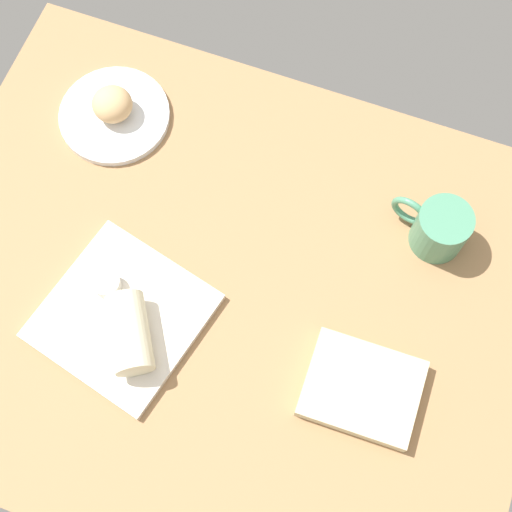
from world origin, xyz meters
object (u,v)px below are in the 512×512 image
Objects in this scene: round_plate at (115,116)px; coffee_mug at (439,228)px; book_stack at (362,389)px; breakfast_wrap at (130,333)px; square_plate at (123,316)px; sauce_cup at (107,284)px; scone_pastry at (112,104)px.

round_plate is 1.46× the size of coffee_mug.
coffee_mug reaches higher than book_stack.
breakfast_wrap reaches higher than book_stack.
square_plate is 1.94× the size of breakfast_wrap.
round_plate is 63.25cm from coffee_mug.
breakfast_wrap is at bearing -42.63° from sauce_cup.
round_plate is 4.44× the size of sauce_cup.
book_stack is at bearing -29.75° from scone_pastry.
breakfast_wrap reaches higher than square_plate.
scone_pastry is 0.58× the size of breakfast_wrap.
coffee_mug reaches higher than round_plate.
sauce_cup is 46.09cm from book_stack.
round_plate is at bearing 115.85° from square_plate.
square_plate is at bearing -64.47° from scone_pastry.
sauce_cup is 0.36× the size of breakfast_wrap.
scone_pastry reaches higher than square_plate.
round_plate is 1.10× the size of book_stack.
book_stack is 30.68cm from coffee_mug.
breakfast_wrap is at bearing -172.45° from book_stack.
square_plate is (17.06, -35.72, -3.55)cm from scone_pastry.
book_stack is at bearing -2.23° from sauce_cup.
square_plate is 5.38× the size of sauce_cup.
scone_pastry is at bearing 150.25° from book_stack.
coffee_mug is (3.99, 30.24, 3.30)cm from book_stack.
sauce_cup is (12.89, -31.88, -1.30)cm from scone_pastry.
sauce_cup is at bearing 105.22° from breakfast_wrap.
sauce_cup is (13.01, -31.63, 2.35)cm from round_plate.
round_plate is at bearing -114.69° from scone_pastry.
book_stack is at bearing 2.79° from square_plate.
book_stack reaches higher than round_plate.
scone_pastry is 67.93cm from book_stack.
book_stack is (38.54, 5.11, -3.34)cm from breakfast_wrap.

